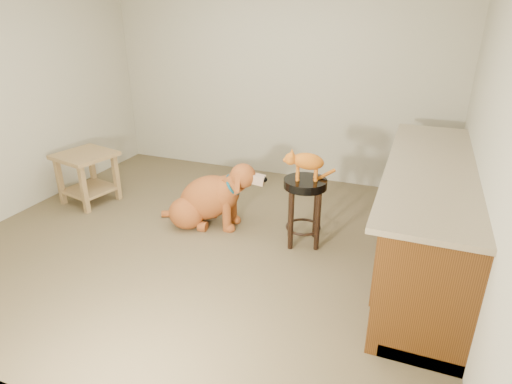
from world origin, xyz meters
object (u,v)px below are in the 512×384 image
at_px(side_table, 87,170).
at_px(tabby_kitten, 305,162).
at_px(wood_stool, 417,192).
at_px(golden_retriever, 208,199).
at_px(padded_stool, 305,198).

distance_m(side_table, tabby_kitten, 2.60).
distance_m(wood_stool, golden_retriever, 2.15).
relative_size(padded_stool, side_table, 0.97).
relative_size(padded_stool, tabby_kitten, 1.46).
xyz_separation_m(padded_stool, wood_stool, (0.98, 0.82, -0.11)).
bearing_deg(side_table, golden_retriever, 0.05).
distance_m(side_table, golden_retriever, 1.55).
bearing_deg(golden_retriever, wood_stool, 15.98).
relative_size(padded_stool, wood_stool, 0.96).
xyz_separation_m(wood_stool, tabby_kitten, (-0.99, -0.82, 0.47)).
relative_size(wood_stool, golden_retriever, 0.57).
xyz_separation_m(wood_stool, side_table, (-3.55, -0.80, 0.04)).
height_order(padded_stool, golden_retriever, golden_retriever).
height_order(wood_stool, tabby_kitten, tabby_kitten).
bearing_deg(tabby_kitten, padded_stool, -5.72).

